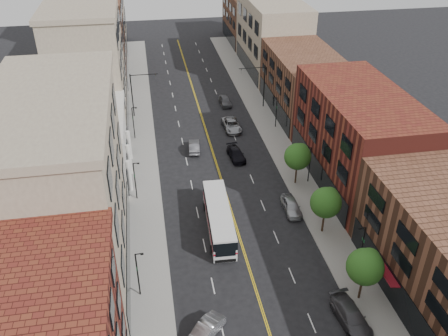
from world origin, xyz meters
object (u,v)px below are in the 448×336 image
city_bus (219,217)px  car_angle_b (205,331)px  car_parked_mid (351,316)px  car_lane_a (236,154)px  car_lane_b (232,125)px  car_parked_far (291,206)px  car_lane_c (225,101)px  car_lane_behind (194,146)px

city_bus → car_angle_b: 14.76m
car_angle_b → car_parked_mid: size_ratio=0.81×
car_lane_a → car_lane_b: bearing=77.7°
city_bus → car_parked_far: 9.24m
car_lane_a → car_lane_b: car_lane_b is taller
city_bus → car_lane_a: bearing=74.3°
car_lane_c → car_parked_mid: bearing=-88.3°
car_lane_b → car_lane_behind: bearing=-140.8°
car_angle_b → city_bus: bearing=120.9°
car_parked_far → car_lane_c: 31.84m
car_parked_mid → car_lane_behind: bearing=101.0°
car_lane_a → car_lane_c: (1.72, 18.44, 0.06)m
car_parked_far → car_lane_b: car_parked_far is taller
car_angle_b → car_parked_mid: 13.02m
car_parked_far → car_angle_b: bearing=-127.7°
car_angle_b → car_lane_behind: (3.02, 32.62, 0.00)m
car_lane_a → car_lane_c: bearing=79.2°
car_parked_far → car_lane_b: 22.49m
car_angle_b → car_lane_b: size_ratio=0.79×
car_lane_behind → city_bus: bearing=97.1°
car_parked_mid → car_parked_far: size_ratio=1.18×
car_parked_mid → car_lane_c: car_parked_mid is taller
city_bus → car_parked_mid: 17.72m
city_bus → car_lane_c: 34.27m
car_parked_far → car_lane_a: bearing=107.1°
city_bus → car_lane_behind: city_bus is taller
city_bus → car_lane_a: 15.99m
car_lane_a → car_lane_c: size_ratio=1.09×
city_bus → car_parked_far: bearing=14.0°
city_bus → car_lane_behind: bearing=94.3°
car_lane_a → car_parked_far: bearing=-78.7°
car_parked_mid → car_parked_far: (-0.39, 16.83, -0.00)m
car_angle_b → car_parked_mid: bearing=41.9°
car_lane_a → car_lane_b: (1.06, 8.97, 0.08)m
car_parked_mid → car_lane_behind: (-9.98, 33.33, -0.06)m
car_parked_far → car_lane_behind: bearing=120.4°
car_lane_behind → car_lane_a: bearing=155.6°
car_lane_a → car_lane_b: 9.03m
car_lane_behind → car_lane_b: car_lane_b is taller
city_bus → car_angle_b: bearing=-101.6°
car_angle_b → car_lane_b: car_lane_b is taller
city_bus → car_lane_behind: 18.37m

